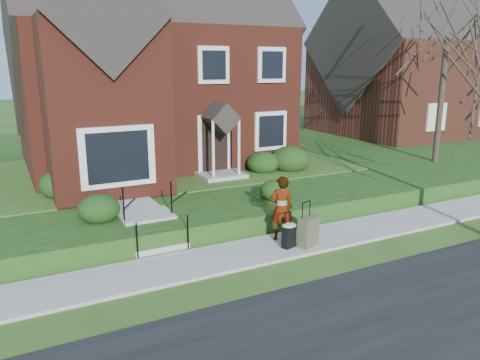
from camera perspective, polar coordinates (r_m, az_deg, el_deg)
ground at (r=12.17m, az=3.41°, el=-8.53°), size 120.00×120.00×0.00m
street at (r=8.75m, az=21.32°, el=-19.22°), size 60.00×6.00×0.01m
sidewalk at (r=12.15m, az=3.41°, el=-8.35°), size 60.00×1.60×0.08m
terrace at (r=23.16m, az=-1.78°, el=3.19°), size 44.00×20.00×0.60m
walkway at (r=15.54m, az=-14.15°, el=-1.44°), size 1.20×6.00×0.06m
main_house at (r=20.04m, az=-11.55°, el=15.50°), size 10.40×10.20×9.40m
neighbour_house at (r=30.00m, az=19.93°, el=14.38°), size 9.40×8.00×9.20m
front_steps at (r=12.66m, az=-10.76°, el=-5.54°), size 1.40×2.02×1.50m
foundation_shrubs at (r=16.15m, az=-4.34°, el=1.11°), size 9.83×4.46×1.06m
woman at (r=12.41m, az=5.07°, el=-3.44°), size 0.74×0.61×1.74m
suitcase_black at (r=12.04m, az=5.99°, el=-6.54°), size 0.46×0.41×0.95m
suitcase_olive at (r=12.19m, az=8.33°, el=-6.22°), size 0.61×0.47×1.18m
tree_gap at (r=21.27m, az=24.12°, el=17.02°), size 5.60×5.60×8.00m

